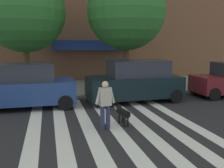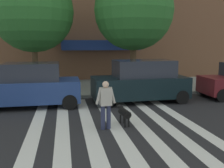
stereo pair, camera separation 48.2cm
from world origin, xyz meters
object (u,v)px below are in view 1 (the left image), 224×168
Objects in this scene: pedestrian_dog_walker at (105,102)px; parked_car_behind_first at (23,87)px; street_tree_nearest at (24,11)px; street_tree_middle at (126,11)px; dog_on_leash at (123,112)px; parked_car_third_in_line at (135,81)px.

parked_car_behind_first is at bearing 127.75° from pedestrian_dog_walker.
street_tree_middle reaches higher than street_tree_nearest.
pedestrian_dog_walker is (-2.69, -6.42, -3.81)m from street_tree_middle.
street_tree_middle reaches higher than dog_on_leash.
parked_car_third_in_line is 4.45m from pedestrian_dog_walker.
parked_car_behind_first is 7.26m from street_tree_middle.
parked_car_behind_first reaches higher than pedestrian_dog_walker.
pedestrian_dog_walker is 1.55× the size of dog_on_leash.
street_tree_middle is 4.20× the size of pedestrian_dog_walker.
street_tree_nearest is 4.14× the size of pedestrian_dog_walker.
street_tree_middle is 7.71m from dog_on_leash.
parked_car_behind_first is 4.37× the size of dog_on_leash.
street_tree_nearest is at bearing 112.44° from pedestrian_dog_walker.
street_tree_nearest is 8.65m from pedestrian_dog_walker.
parked_car_third_in_line is at bearing -97.00° from street_tree_middle.
parked_car_third_in_line is 2.86× the size of pedestrian_dog_walker.
street_tree_middle is (5.60, 2.66, 3.78)m from parked_car_behind_first.
dog_on_leash is at bearing -115.75° from parked_car_third_in_line.
dog_on_leash is at bearing 24.72° from pedestrian_dog_walker.
pedestrian_dog_walker is at bearing -52.25° from parked_car_behind_first.
parked_car_third_in_line is 0.69× the size of street_tree_nearest.
parked_car_third_in_line reaches higher than pedestrian_dog_walker.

